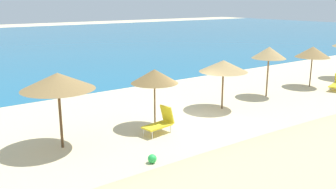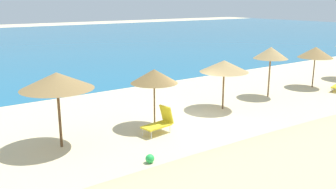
# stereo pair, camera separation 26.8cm
# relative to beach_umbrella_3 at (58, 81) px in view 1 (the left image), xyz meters

# --- Properties ---
(ground_plane) EXTENTS (160.00, 160.00, 0.00)m
(ground_plane) POSITION_rel_beach_umbrella_3_xyz_m (5.98, -0.74, -2.53)
(ground_plane) COLOR beige
(sea_water) EXTENTS (160.00, 61.60, 0.01)m
(sea_water) POSITION_rel_beach_umbrella_3_xyz_m (5.98, 37.80, -2.52)
(sea_water) COLOR #1E6B93
(sea_water) RESTS_ON ground_plane
(beach_umbrella_3) EXTENTS (2.65, 2.65, 2.84)m
(beach_umbrella_3) POSITION_rel_beach_umbrella_3_xyz_m (0.00, 0.00, 0.00)
(beach_umbrella_3) COLOR brown
(beach_umbrella_3) RESTS_ON ground_plane
(beach_umbrella_4) EXTENTS (2.01, 2.01, 2.53)m
(beach_umbrella_4) POSITION_rel_beach_umbrella_3_xyz_m (4.12, -0.07, -0.30)
(beach_umbrella_4) COLOR brown
(beach_umbrella_4) RESTS_ON ground_plane
(beach_umbrella_5) EXTENTS (2.41, 2.41, 2.48)m
(beach_umbrella_5) POSITION_rel_beach_umbrella_3_xyz_m (8.39, 0.16, -0.34)
(beach_umbrella_5) COLOR brown
(beach_umbrella_5) RESTS_ON ground_plane
(beach_umbrella_6) EXTENTS (1.91, 1.91, 2.84)m
(beach_umbrella_6) POSITION_rel_beach_umbrella_3_xyz_m (12.22, 0.47, -0.02)
(beach_umbrella_6) COLOR brown
(beach_umbrella_6) RESTS_ON ground_plane
(beach_umbrella_7) EXTENTS (2.13, 2.13, 2.56)m
(beach_umbrella_7) POSITION_rel_beach_umbrella_3_xyz_m (16.39, 0.42, -0.31)
(beach_umbrella_7) COLOR brown
(beach_umbrella_7) RESTS_ON ground_plane
(lounge_chair_0) EXTENTS (1.39, 0.81, 1.11)m
(lounge_chair_0) POSITION_rel_beach_umbrella_3_xyz_m (3.83, -0.92, -2.04)
(lounge_chair_0) COLOR yellow
(lounge_chair_0) RESTS_ON ground_plane
(beach_ball) EXTENTS (0.31, 0.31, 0.31)m
(beach_ball) POSITION_rel_beach_umbrella_3_xyz_m (1.94, -3.11, -2.37)
(beach_ball) COLOR green
(beach_ball) RESTS_ON ground_plane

